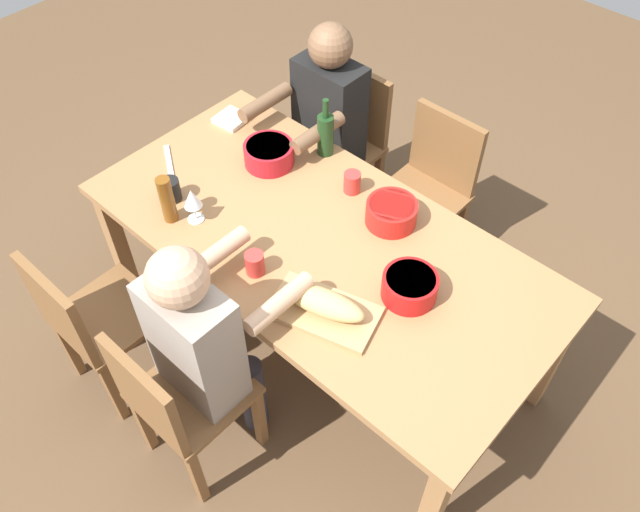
{
  "coord_description": "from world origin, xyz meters",
  "views": [
    {
      "loc": [
        -1.2,
        1.31,
        2.68
      ],
      "look_at": [
        0.0,
        0.0,
        0.63
      ],
      "focal_mm": 36.21,
      "sensor_mm": 36.0,
      "label": 1
    }
  ],
  "objects_px": {
    "wine_bottle": "(325,134)",
    "serving_bowl_salad": "(269,153)",
    "diner_far_center": "(204,339)",
    "bread_loaf": "(324,303)",
    "chair_far_center": "(175,401)",
    "serving_bowl_greens": "(410,285)",
    "serving_bowl_pasta": "(391,212)",
    "napkin_stack": "(232,119)",
    "beer_bottle": "(167,200)",
    "cup_far_center": "(255,263)",
    "diner_near_right": "(324,121)",
    "cup_near_center": "(352,182)",
    "chair_far_right": "(91,320)",
    "chair_near_right": "(347,138)",
    "dining_table": "(320,250)",
    "cup_far_right": "(171,190)",
    "cutting_board": "(324,312)",
    "wine_glass": "(192,199)",
    "chair_near_center": "(430,185)"
  },
  "relations": [
    {
      "from": "bread_loaf",
      "to": "cup_far_right",
      "type": "relative_size",
      "value": 3.1
    },
    {
      "from": "chair_far_center",
      "to": "wine_glass",
      "type": "relative_size",
      "value": 5.12
    },
    {
      "from": "serving_bowl_salad",
      "to": "serving_bowl_pasta",
      "type": "xyz_separation_m",
      "value": [
        -0.64,
        -0.08,
        -0.0
      ]
    },
    {
      "from": "dining_table",
      "to": "chair_far_center",
      "type": "xyz_separation_m",
      "value": [
        0.0,
        0.81,
        -0.18
      ]
    },
    {
      "from": "serving_bowl_pasta",
      "to": "serving_bowl_greens",
      "type": "bearing_deg",
      "value": 138.4
    },
    {
      "from": "beer_bottle",
      "to": "cup_far_right",
      "type": "xyz_separation_m",
      "value": [
        0.09,
        -0.08,
        -0.06
      ]
    },
    {
      "from": "chair_near_right",
      "to": "serving_bowl_greens",
      "type": "height_order",
      "value": "chair_near_right"
    },
    {
      "from": "bread_loaf",
      "to": "cup_far_center",
      "type": "distance_m",
      "value": 0.33
    },
    {
      "from": "chair_far_center",
      "to": "cup_far_center",
      "type": "relative_size",
      "value": 8.79
    },
    {
      "from": "diner_near_right",
      "to": "serving_bowl_salad",
      "type": "xyz_separation_m",
      "value": [
        -0.06,
        0.44,
        0.1
      ]
    },
    {
      "from": "serving_bowl_pasta",
      "to": "napkin_stack",
      "type": "bearing_deg",
      "value": -0.72
    },
    {
      "from": "chair_near_right",
      "to": "bread_loaf",
      "type": "distance_m",
      "value": 1.39
    },
    {
      "from": "chair_near_center",
      "to": "chair_near_right",
      "type": "bearing_deg",
      "value": 0.0
    },
    {
      "from": "diner_near_right",
      "to": "wine_bottle",
      "type": "relative_size",
      "value": 4.14
    },
    {
      "from": "chair_near_center",
      "to": "cup_far_right",
      "type": "distance_m",
      "value": 1.28
    },
    {
      "from": "diner_near_right",
      "to": "beer_bottle",
      "type": "relative_size",
      "value": 5.45
    },
    {
      "from": "beer_bottle",
      "to": "chair_far_right",
      "type": "bearing_deg",
      "value": 88.36
    },
    {
      "from": "cutting_board",
      "to": "cup_near_center",
      "type": "relative_size",
      "value": 4.16
    },
    {
      "from": "cup_far_right",
      "to": "cup_far_center",
      "type": "xyz_separation_m",
      "value": [
        -0.56,
        0.04,
        -0.0
      ]
    },
    {
      "from": "serving_bowl_pasta",
      "to": "cutting_board",
      "type": "height_order",
      "value": "serving_bowl_pasta"
    },
    {
      "from": "dining_table",
      "to": "serving_bowl_salad",
      "type": "distance_m",
      "value": 0.54
    },
    {
      "from": "wine_bottle",
      "to": "serving_bowl_salad",
      "type": "bearing_deg",
      "value": 58.34
    },
    {
      "from": "serving_bowl_greens",
      "to": "serving_bowl_pasta",
      "type": "xyz_separation_m",
      "value": [
        0.29,
        -0.26,
        -0.0
      ]
    },
    {
      "from": "beer_bottle",
      "to": "chair_near_center",
      "type": "bearing_deg",
      "value": -114.99
    },
    {
      "from": "chair_far_right",
      "to": "napkin_stack",
      "type": "height_order",
      "value": "chair_far_right"
    },
    {
      "from": "chair_far_right",
      "to": "bread_loaf",
      "type": "relative_size",
      "value": 2.66
    },
    {
      "from": "dining_table",
      "to": "chair_far_center",
      "type": "height_order",
      "value": "chair_far_center"
    },
    {
      "from": "chair_near_right",
      "to": "diner_far_center",
      "type": "xyz_separation_m",
      "value": [
        -0.55,
        1.44,
        0.21
      ]
    },
    {
      "from": "chair_near_center",
      "to": "dining_table",
      "type": "bearing_deg",
      "value": 90.0
    },
    {
      "from": "cup_far_center",
      "to": "diner_near_right",
      "type": "bearing_deg",
      "value": -62.51
    },
    {
      "from": "serving_bowl_greens",
      "to": "serving_bowl_pasta",
      "type": "relative_size",
      "value": 0.99
    },
    {
      "from": "chair_far_right",
      "to": "napkin_stack",
      "type": "bearing_deg",
      "value": -75.04
    },
    {
      "from": "diner_far_center",
      "to": "wine_bottle",
      "type": "relative_size",
      "value": 4.14
    },
    {
      "from": "diner_near_right",
      "to": "cup_far_center",
      "type": "relative_size",
      "value": 12.4
    },
    {
      "from": "chair_far_center",
      "to": "serving_bowl_greens",
      "type": "relative_size",
      "value": 4.03
    },
    {
      "from": "cutting_board",
      "to": "napkin_stack",
      "type": "distance_m",
      "value": 1.24
    },
    {
      "from": "cup_far_center",
      "to": "napkin_stack",
      "type": "height_order",
      "value": "cup_far_center"
    },
    {
      "from": "beer_bottle",
      "to": "cup_far_center",
      "type": "bearing_deg",
      "value": -175.29
    },
    {
      "from": "cup_near_center",
      "to": "cup_far_center",
      "type": "bearing_deg",
      "value": 92.12
    },
    {
      "from": "serving_bowl_greens",
      "to": "cutting_board",
      "type": "height_order",
      "value": "serving_bowl_greens"
    },
    {
      "from": "diner_far_center",
      "to": "bread_loaf",
      "type": "height_order",
      "value": "diner_far_center"
    },
    {
      "from": "serving_bowl_greens",
      "to": "wine_glass",
      "type": "xyz_separation_m",
      "value": [
        0.9,
        0.28,
        0.06
      ]
    },
    {
      "from": "diner_far_center",
      "to": "cup_far_center",
      "type": "relative_size",
      "value": 12.4
    },
    {
      "from": "chair_far_center",
      "to": "wine_bottle",
      "type": "xyz_separation_m",
      "value": [
        0.35,
        -1.23,
        0.37
      ]
    },
    {
      "from": "dining_table",
      "to": "cup_far_right",
      "type": "xyz_separation_m",
      "value": [
        0.63,
        0.26,
        0.13
      ]
    },
    {
      "from": "bread_loaf",
      "to": "chair_far_center",
      "type": "bearing_deg",
      "value": 64.04
    },
    {
      "from": "diner_near_right",
      "to": "serving_bowl_pasta",
      "type": "relative_size",
      "value": 5.61
    },
    {
      "from": "serving_bowl_greens",
      "to": "cup_far_right",
      "type": "height_order",
      "value": "cup_far_right"
    },
    {
      "from": "wine_bottle",
      "to": "cup_near_center",
      "type": "height_order",
      "value": "wine_bottle"
    },
    {
      "from": "napkin_stack",
      "to": "cup_far_center",
      "type": "bearing_deg",
      "value": 143.13
    }
  ]
}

